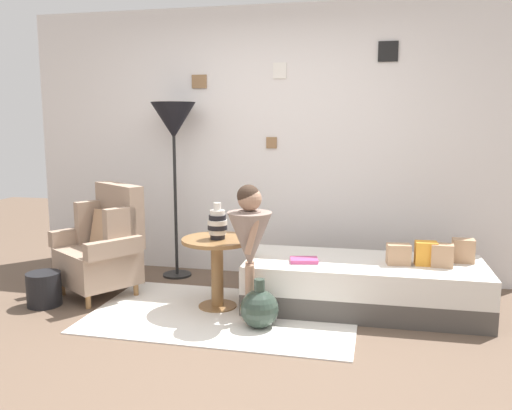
% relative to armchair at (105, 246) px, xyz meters
% --- Properties ---
extents(ground_plane, '(12.00, 12.00, 0.00)m').
position_rel_armchair_xyz_m(ground_plane, '(1.22, -0.95, -0.44)').
color(ground_plane, brown).
extents(gallery_wall, '(4.80, 0.12, 2.60)m').
position_rel_armchair_xyz_m(gallery_wall, '(1.22, 1.00, 0.86)').
color(gallery_wall, silver).
rests_on(gallery_wall, ground).
extents(rug, '(2.09, 1.28, 0.01)m').
position_rel_armchair_xyz_m(rug, '(1.17, -0.27, -0.43)').
color(rug, silver).
rests_on(rug, ground).
extents(armchair, '(0.90, 0.85, 0.97)m').
position_rel_armchair_xyz_m(armchair, '(0.00, 0.00, 0.00)').
color(armchair, '#9E7042').
rests_on(armchair, ground).
extents(daybed, '(1.91, 0.83, 0.40)m').
position_rel_armchair_xyz_m(daybed, '(2.24, 0.13, -0.24)').
color(daybed, '#4C4742').
rests_on(daybed, ground).
extents(pillow_head, '(0.17, 0.12, 0.19)m').
position_rel_armchair_xyz_m(pillow_head, '(3.01, 0.28, 0.06)').
color(pillow_head, tan).
rests_on(pillow_head, daybed).
extents(pillow_mid, '(0.17, 0.13, 0.18)m').
position_rel_armchair_xyz_m(pillow_mid, '(2.83, 0.10, 0.05)').
color(pillow_mid, tan).
rests_on(pillow_mid, daybed).
extents(pillow_back, '(0.17, 0.13, 0.19)m').
position_rel_armchair_xyz_m(pillow_back, '(2.71, 0.13, 0.05)').
color(pillow_back, orange).
rests_on(pillow_back, daybed).
extents(pillow_extra, '(0.19, 0.14, 0.16)m').
position_rel_armchair_xyz_m(pillow_extra, '(2.50, 0.09, 0.04)').
color(pillow_extra, tan).
rests_on(pillow_extra, daybed).
extents(side_table, '(0.57, 0.57, 0.58)m').
position_rel_armchair_xyz_m(side_table, '(1.07, -0.12, -0.02)').
color(side_table, olive).
rests_on(side_table, ground).
extents(vase_striped, '(0.16, 0.16, 0.29)m').
position_rel_armchair_xyz_m(vase_striped, '(1.08, -0.13, 0.27)').
color(vase_striped, black).
rests_on(vase_striped, side_table).
extents(floor_lamp, '(0.42, 0.42, 1.70)m').
position_rel_armchair_xyz_m(floor_lamp, '(0.41, 0.67, 1.03)').
color(floor_lamp, black).
rests_on(floor_lamp, ground).
extents(person_child, '(0.34, 0.34, 1.06)m').
position_rel_armchair_xyz_m(person_child, '(1.39, -0.32, 0.23)').
color(person_child, '#A37A60').
rests_on(person_child, ground).
extents(book_on_daybed, '(0.25, 0.20, 0.03)m').
position_rel_armchair_xyz_m(book_on_daybed, '(1.76, -0.01, -0.02)').
color(book_on_daybed, '#BC477D').
rests_on(book_on_daybed, daybed).
extents(demijohn_near, '(0.29, 0.29, 0.37)m').
position_rel_armchair_xyz_m(demijohn_near, '(1.50, -0.46, -0.29)').
color(demijohn_near, '#2D3D33').
rests_on(demijohn_near, ground).
extents(magazine_basket, '(0.28, 0.28, 0.28)m').
position_rel_armchair_xyz_m(magazine_basket, '(-0.35, -0.39, -0.30)').
color(magazine_basket, black).
rests_on(magazine_basket, ground).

